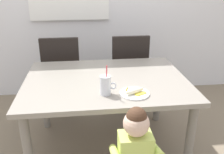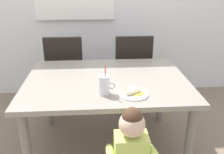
{
  "view_description": "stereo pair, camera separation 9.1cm",
  "coord_description": "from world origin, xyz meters",
  "px_view_note": "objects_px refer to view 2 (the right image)",
  "views": [
    {
      "loc": [
        -0.18,
        -2.02,
        1.6
      ],
      "look_at": [
        0.04,
        -0.11,
        0.8
      ],
      "focal_mm": 40.12,
      "sensor_mm": 36.0,
      "label": 1
    },
    {
      "loc": [
        -0.09,
        -2.03,
        1.6
      ],
      "look_at": [
        0.04,
        -0.11,
        0.8
      ],
      "focal_mm": 40.12,
      "sensor_mm": 36.0,
      "label": 2
    }
  ],
  "objects_px": {
    "snack_plate": "(133,94)",
    "peeled_banana": "(134,91)",
    "dining_chair_left": "(66,70)",
    "toddler_standing": "(131,150)",
    "milk_cup": "(104,86)",
    "dining_chair_right": "(132,68)",
    "dining_table": "(107,88)"
  },
  "relations": [
    {
      "from": "dining_table",
      "to": "milk_cup",
      "type": "height_order",
      "value": "milk_cup"
    },
    {
      "from": "dining_chair_left",
      "to": "milk_cup",
      "type": "relative_size",
      "value": 3.86
    },
    {
      "from": "dining_table",
      "to": "dining_chair_right",
      "type": "distance_m",
      "value": 0.85
    },
    {
      "from": "dining_table",
      "to": "milk_cup",
      "type": "xyz_separation_m",
      "value": [
        -0.03,
        -0.3,
        0.16
      ]
    },
    {
      "from": "dining_chair_right",
      "to": "peeled_banana",
      "type": "relative_size",
      "value": 5.46
    },
    {
      "from": "snack_plate",
      "to": "peeled_banana",
      "type": "height_order",
      "value": "peeled_banana"
    },
    {
      "from": "dining_chair_right",
      "to": "toddler_standing",
      "type": "relative_size",
      "value": 1.15
    },
    {
      "from": "peeled_banana",
      "to": "dining_chair_left",
      "type": "bearing_deg",
      "value": 119.88
    },
    {
      "from": "dining_table",
      "to": "milk_cup",
      "type": "distance_m",
      "value": 0.34
    },
    {
      "from": "toddler_standing",
      "to": "milk_cup",
      "type": "height_order",
      "value": "milk_cup"
    },
    {
      "from": "dining_table",
      "to": "toddler_standing",
      "type": "height_order",
      "value": "toddler_standing"
    },
    {
      "from": "toddler_standing",
      "to": "milk_cup",
      "type": "relative_size",
      "value": 3.37
    },
    {
      "from": "milk_cup",
      "to": "toddler_standing",
      "type": "bearing_deg",
      "value": -68.87
    },
    {
      "from": "toddler_standing",
      "to": "peeled_banana",
      "type": "relative_size",
      "value": 4.77
    },
    {
      "from": "dining_chair_left",
      "to": "dining_chair_right",
      "type": "distance_m",
      "value": 0.79
    },
    {
      "from": "peeled_banana",
      "to": "milk_cup",
      "type": "bearing_deg",
      "value": 171.02
    },
    {
      "from": "dining_chair_right",
      "to": "milk_cup",
      "type": "height_order",
      "value": "milk_cup"
    },
    {
      "from": "milk_cup",
      "to": "peeled_banana",
      "type": "relative_size",
      "value": 1.41
    },
    {
      "from": "dining_chair_right",
      "to": "milk_cup",
      "type": "bearing_deg",
      "value": 70.85
    },
    {
      "from": "toddler_standing",
      "to": "dining_table",
      "type": "bearing_deg",
      "value": 100.21
    },
    {
      "from": "dining_chair_left",
      "to": "peeled_banana",
      "type": "relative_size",
      "value": 5.46
    },
    {
      "from": "dining_table",
      "to": "snack_plate",
      "type": "distance_m",
      "value": 0.39
    },
    {
      "from": "milk_cup",
      "to": "snack_plate",
      "type": "distance_m",
      "value": 0.23
    },
    {
      "from": "dining_chair_left",
      "to": "toddler_standing",
      "type": "height_order",
      "value": "dining_chair_left"
    },
    {
      "from": "dining_chair_left",
      "to": "toddler_standing",
      "type": "distance_m",
      "value": 1.59
    },
    {
      "from": "milk_cup",
      "to": "peeled_banana",
      "type": "xyz_separation_m",
      "value": [
        0.22,
        -0.03,
        -0.04
      ]
    },
    {
      "from": "dining_chair_right",
      "to": "peeled_banana",
      "type": "bearing_deg",
      "value": 82.23
    },
    {
      "from": "snack_plate",
      "to": "dining_table",
      "type": "bearing_deg",
      "value": 120.36
    },
    {
      "from": "dining_chair_left",
      "to": "dining_chair_right",
      "type": "bearing_deg",
      "value": 179.37
    },
    {
      "from": "dining_chair_left",
      "to": "dining_chair_right",
      "type": "relative_size",
      "value": 1.0
    },
    {
      "from": "dining_table",
      "to": "peeled_banana",
      "type": "xyz_separation_m",
      "value": [
        0.19,
        -0.33,
        0.12
      ]
    },
    {
      "from": "toddler_standing",
      "to": "dining_chair_left",
      "type": "bearing_deg",
      "value": 111.2
    }
  ]
}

